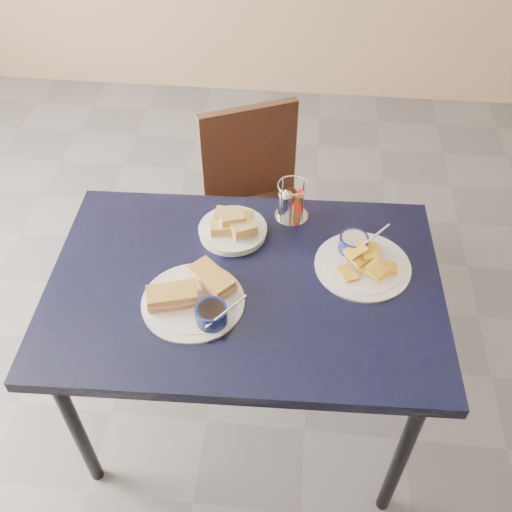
# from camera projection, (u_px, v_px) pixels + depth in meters

# --- Properties ---
(ground) EXTENTS (6.00, 6.00, 0.00)m
(ground) POSITION_uv_depth(u_px,v_px,m) (305.00, 430.00, 2.16)
(ground) COLOR #58585D
(ground) RESTS_ON ground
(dining_table) EXTENTS (1.19, 0.82, 0.75)m
(dining_table) POSITION_uv_depth(u_px,v_px,m) (245.00, 297.00, 1.74)
(dining_table) COLOR black
(dining_table) RESTS_ON ground
(chair_far) EXTENTS (0.53, 0.53, 0.85)m
(chair_far) POSITION_uv_depth(u_px,v_px,m) (264.00, 196.00, 2.37)
(chair_far) COLOR #321A10
(chair_far) RESTS_ON ground
(sandwich_plate) EXTENTS (0.31, 0.29, 0.12)m
(sandwich_plate) POSITION_uv_depth(u_px,v_px,m) (196.00, 297.00, 1.61)
(sandwich_plate) COLOR white
(sandwich_plate) RESTS_ON dining_table
(plantain_plate) EXTENTS (0.29, 0.29, 0.12)m
(plantain_plate) POSITION_uv_depth(u_px,v_px,m) (360.00, 258.00, 1.73)
(plantain_plate) COLOR white
(plantain_plate) RESTS_ON dining_table
(bread_basket) EXTENTS (0.21, 0.21, 0.08)m
(bread_basket) POSITION_uv_depth(u_px,v_px,m) (233.00, 227.00, 1.81)
(bread_basket) COLOR white
(bread_basket) RESTS_ON dining_table
(condiment_caddy) EXTENTS (0.11, 0.11, 0.14)m
(condiment_caddy) POSITION_uv_depth(u_px,v_px,m) (291.00, 203.00, 1.85)
(condiment_caddy) COLOR silver
(condiment_caddy) RESTS_ON dining_table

